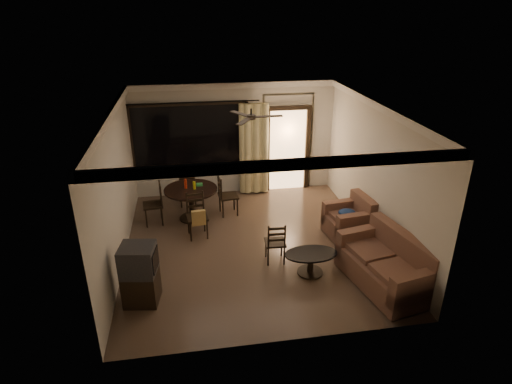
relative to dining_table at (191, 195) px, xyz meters
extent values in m
plane|color=#7F6651|center=(1.16, -1.37, -0.58)|extent=(5.50, 5.50, 0.00)
plane|color=beige|center=(1.16, 1.38, 0.82)|extent=(5.00, 0.00, 5.00)
plane|color=beige|center=(1.16, -4.12, 0.82)|extent=(5.00, 0.00, 5.00)
plane|color=beige|center=(-1.34, -1.37, 0.82)|extent=(0.00, 5.50, 5.50)
plane|color=beige|center=(3.66, -1.37, 0.82)|extent=(0.00, 5.50, 5.50)
plane|color=white|center=(1.16, -1.37, 2.22)|extent=(5.50, 5.50, 0.00)
cube|color=black|center=(0.06, 1.35, 0.99)|extent=(2.70, 0.04, 1.45)
cylinder|color=black|center=(0.16, 1.26, 1.80)|extent=(3.20, 0.03, 0.03)
cube|color=#FFC684|center=(2.51, 1.33, 0.47)|extent=(0.91, 0.03, 2.08)
cube|color=white|center=(3.64, -0.32, 0.72)|extent=(0.02, 0.18, 0.12)
cylinder|color=black|center=(1.16, -1.37, 2.16)|extent=(0.03, 0.03, 0.12)
cylinder|color=black|center=(1.16, -1.37, 2.07)|extent=(0.16, 0.16, 0.08)
cylinder|color=black|center=(0.00, 0.00, 0.14)|extent=(1.18, 1.18, 0.04)
cylinder|color=black|center=(0.00, 0.00, -0.22)|extent=(0.12, 0.12, 0.69)
cylinder|color=black|center=(0.00, 0.00, -0.57)|extent=(0.59, 0.59, 0.03)
cylinder|color=maroon|center=(-0.10, 0.04, 0.27)|extent=(0.06, 0.06, 0.22)
cylinder|color=#B4A913|center=(0.08, -0.04, 0.25)|extent=(0.06, 0.06, 0.18)
cube|color=#257C39|center=(0.20, 0.14, 0.18)|extent=(0.14, 0.10, 0.05)
cube|color=black|center=(-0.85, -0.10, -0.13)|extent=(0.47, 0.47, 0.04)
cube|color=black|center=(0.84, 0.10, -0.13)|extent=(0.47, 0.47, 0.04)
cube|color=black|center=(0.10, -0.85, -0.13)|extent=(0.47, 0.47, 0.04)
cube|color=tan|center=(0.12, -1.07, -0.03)|extent=(0.29, 0.11, 0.32)
cube|color=black|center=(-0.09, 0.79, -0.13)|extent=(0.47, 0.47, 0.04)
cube|color=black|center=(-0.89, -2.85, -0.31)|extent=(0.61, 0.57, 0.55)
cube|color=black|center=(-0.89, -2.85, 0.21)|extent=(0.61, 0.57, 0.49)
cube|color=black|center=(-0.62, -2.90, 0.21)|extent=(0.08, 0.39, 0.33)
cube|color=#4B2723|center=(3.21, -3.08, -0.35)|extent=(1.25, 1.88, 0.43)
cube|color=#4B2723|center=(3.55, -3.00, 0.01)|extent=(0.56, 1.74, 0.70)
cube|color=#4B2723|center=(3.36, -3.83, -0.13)|extent=(0.94, 0.38, 0.54)
cube|color=#4B2723|center=(3.05, -2.32, -0.13)|extent=(0.94, 0.38, 0.54)
cube|color=#4B2723|center=(3.16, -3.09, -0.10)|extent=(0.94, 1.62, 0.13)
cube|color=#4B2723|center=(3.21, -1.33, -0.36)|extent=(0.95, 0.95, 0.40)
cube|color=#4B2723|center=(3.53, -1.29, -0.03)|extent=(0.30, 0.87, 0.65)
cube|color=#4B2723|center=(3.25, -1.66, -0.16)|extent=(0.86, 0.28, 0.50)
cube|color=#4B2723|center=(3.17, -1.00, -0.16)|extent=(0.86, 0.28, 0.50)
cube|color=#4B2723|center=(3.16, -1.34, -0.13)|extent=(0.67, 0.72, 0.12)
ellipsoid|color=navy|center=(3.16, -1.34, -0.02)|extent=(0.36, 0.30, 0.11)
ellipsoid|color=black|center=(2.06, -2.52, -0.18)|extent=(0.96, 0.58, 0.03)
cylinder|color=black|center=(2.06, -2.52, -0.38)|extent=(0.11, 0.11, 0.38)
cylinder|color=black|center=(2.06, -2.52, -0.57)|extent=(0.47, 0.47, 0.03)
cube|color=black|center=(1.50, -2.03, -0.18)|extent=(0.39, 0.39, 0.04)
camera|label=1|loc=(0.03, -8.82, 3.95)|focal=30.00mm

